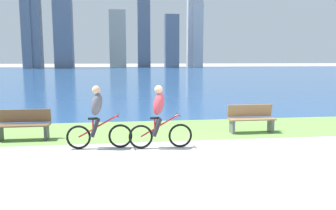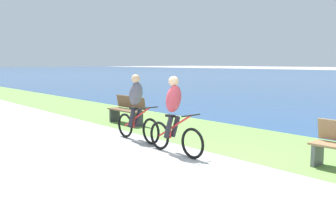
{
  "view_description": "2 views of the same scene",
  "coord_description": "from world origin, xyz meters",
  "px_view_note": "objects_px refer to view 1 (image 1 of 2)",
  "views": [
    {
      "loc": [
        -1.76,
        -7.68,
        2.38
      ],
      "look_at": [
        -0.56,
        1.34,
        1.11
      ],
      "focal_mm": 35.74,
      "sensor_mm": 36.0,
      "label": 1
    },
    {
      "loc": [
        4.89,
        -4.17,
        1.98
      ],
      "look_at": [
        -1.1,
        1.04,
        1.04
      ],
      "focal_mm": 38.71,
      "sensor_mm": 36.0,
      "label": 2
    }
  ],
  "objects_px": {
    "cyclist_lead": "(159,117)",
    "bench_near_path": "(24,125)",
    "bench_far_along_path": "(251,119)",
    "cyclist_trailing": "(98,118)"
  },
  "relations": [
    {
      "from": "bench_near_path",
      "to": "bench_far_along_path",
      "type": "relative_size",
      "value": 1.0
    },
    {
      "from": "cyclist_lead",
      "to": "bench_near_path",
      "type": "height_order",
      "value": "cyclist_lead"
    },
    {
      "from": "cyclist_lead",
      "to": "bench_far_along_path",
      "type": "relative_size",
      "value": 1.14
    },
    {
      "from": "bench_far_along_path",
      "to": "cyclist_lead",
      "type": "bearing_deg",
      "value": -154.24
    },
    {
      "from": "cyclist_lead",
      "to": "bench_near_path",
      "type": "xyz_separation_m",
      "value": [
        -3.85,
        1.43,
        -0.39
      ]
    },
    {
      "from": "cyclist_lead",
      "to": "bench_near_path",
      "type": "distance_m",
      "value": 4.13
    },
    {
      "from": "cyclist_lead",
      "to": "bench_near_path",
      "type": "relative_size",
      "value": 1.14
    },
    {
      "from": "cyclist_trailing",
      "to": "bench_near_path",
      "type": "height_order",
      "value": "cyclist_trailing"
    },
    {
      "from": "cyclist_trailing",
      "to": "bench_far_along_path",
      "type": "height_order",
      "value": "cyclist_trailing"
    },
    {
      "from": "bench_near_path",
      "to": "bench_far_along_path",
      "type": "height_order",
      "value": "same"
    }
  ]
}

